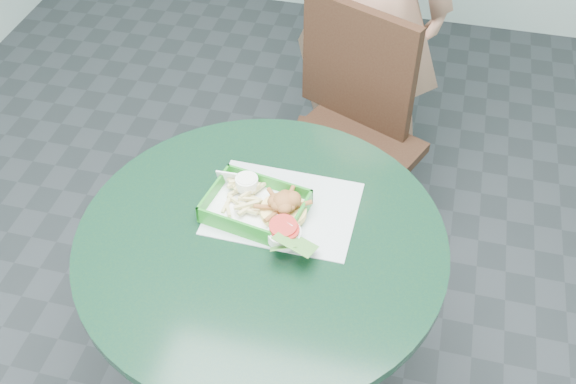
% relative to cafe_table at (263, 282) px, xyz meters
% --- Properties ---
extents(cafe_table, '(0.96, 0.96, 0.75)m').
position_rel_cafe_table_xyz_m(cafe_table, '(0.00, 0.00, 0.00)').
color(cafe_table, black).
rests_on(cafe_table, floor).
extents(dining_chair, '(0.45, 0.45, 0.93)m').
position_rel_cafe_table_xyz_m(dining_chair, '(0.10, 0.80, -0.05)').
color(dining_chair, '#522F18').
rests_on(dining_chair, floor).
extents(placemat, '(0.39, 0.30, 0.00)m').
position_rel_cafe_table_xyz_m(placemat, '(0.03, 0.11, 0.17)').
color(placemat, '#B5C1C0').
rests_on(placemat, cafe_table).
extents(food_basket, '(0.25, 0.18, 0.05)m').
position_rel_cafe_table_xyz_m(food_basket, '(-0.04, 0.08, 0.19)').
color(food_basket, '#1F8222').
rests_on(food_basket, placemat).
extents(crab_sandwich, '(0.12, 0.12, 0.07)m').
position_rel_cafe_table_xyz_m(crab_sandwich, '(0.04, 0.09, 0.22)').
color(crab_sandwich, '#F3C567').
rests_on(crab_sandwich, food_basket).
extents(fries_pile, '(0.14, 0.14, 0.04)m').
position_rel_cafe_table_xyz_m(fries_pile, '(-0.08, 0.10, 0.21)').
color(fries_pile, '#DDCD84').
rests_on(fries_pile, food_basket).
extents(sauce_ramekin, '(0.06, 0.06, 0.03)m').
position_rel_cafe_table_xyz_m(sauce_ramekin, '(-0.09, 0.13, 0.22)').
color(sauce_ramekin, white).
rests_on(sauce_ramekin, food_basket).
extents(garnish_cup, '(0.13, 0.12, 0.05)m').
position_rel_cafe_table_xyz_m(garnish_cup, '(0.08, 0.00, 0.21)').
color(garnish_cup, white).
rests_on(garnish_cup, food_basket).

